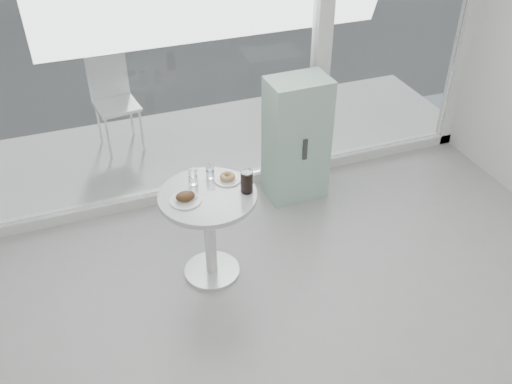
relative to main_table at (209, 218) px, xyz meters
name	(u,v)px	position (x,y,z in m)	size (l,w,h in m)	color
storefront	(232,9)	(0.57, 1.10, 1.16)	(5.00, 0.14, 3.00)	white
main_table	(209,218)	(0.00, 0.00, 0.00)	(0.72, 0.72, 0.77)	white
patio_deck	(206,143)	(0.50, 1.90, -0.53)	(5.60, 1.60, 0.05)	white
mint_cabinet	(296,139)	(1.05, 0.78, 0.03)	(0.55, 0.38, 1.16)	#98C2AD
patio_chair	(113,97)	(-0.36, 2.19, 0.04)	(0.46, 0.46, 0.95)	white
plate_fritter	(186,198)	(-0.16, -0.02, 0.25)	(0.23, 0.23, 0.07)	white
plate_donut	(228,178)	(0.19, 0.12, 0.24)	(0.20, 0.20, 0.05)	white
water_tumbler_a	(193,178)	(-0.06, 0.17, 0.27)	(0.07, 0.07, 0.12)	white
water_tumbler_b	(210,172)	(0.08, 0.20, 0.27)	(0.07, 0.07, 0.11)	white
cola_glass	(247,182)	(0.28, -0.07, 0.30)	(0.09, 0.09, 0.17)	white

